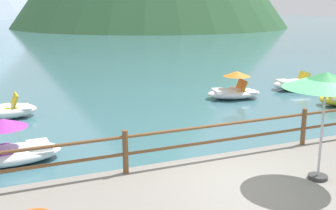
# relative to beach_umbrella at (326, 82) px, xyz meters

# --- Properties ---
(ground_plane) EXTENTS (200.00, 200.00, 0.00)m
(ground_plane) POSITION_rel_beach_umbrella_xyz_m (-1.18, 40.32, -2.45)
(ground_plane) COLOR #3D6B75
(dock_railing) EXTENTS (23.92, 0.12, 0.95)m
(dock_railing) POSITION_rel_beach_umbrella_xyz_m (-1.18, 1.87, -1.47)
(dock_railing) COLOR brown
(dock_railing) RESTS_ON promenade_dock
(beach_umbrella) EXTENTS (1.70, 1.70, 2.24)m
(beach_umbrella) POSITION_rel_beach_umbrella_xyz_m (0.00, 0.00, 0.00)
(beach_umbrella) COLOR #B2B2B7
(beach_umbrella) RESTS_ON promenade_dock
(pedal_boat_1) EXTENTS (2.50, 1.64, 1.18)m
(pedal_boat_1) POSITION_rel_beach_umbrella_xyz_m (3.42, 8.74, -2.07)
(pedal_boat_1) COLOR white
(pedal_boat_1) RESTS_ON ground
(pedal_boat_3) EXTENTS (2.55, 1.38, 1.18)m
(pedal_boat_3) POSITION_rel_beach_umbrella_xyz_m (-5.75, 4.53, -2.07)
(pedal_boat_3) COLOR white
(pedal_boat_3) RESTS_ON ground
(pedal_boat_4) EXTENTS (2.21, 1.25, 0.85)m
(pedal_boat_4) POSITION_rel_beach_umbrella_xyz_m (-5.71, 9.17, -2.17)
(pedal_boat_4) COLOR white
(pedal_boat_4) RESTS_ON ground
(pedal_boat_5) EXTENTS (2.50, 1.77, 0.85)m
(pedal_boat_5) POSITION_rel_beach_umbrella_xyz_m (7.13, 9.19, -2.18)
(pedal_boat_5) COLOR white
(pedal_boat_5) RESTS_ON ground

